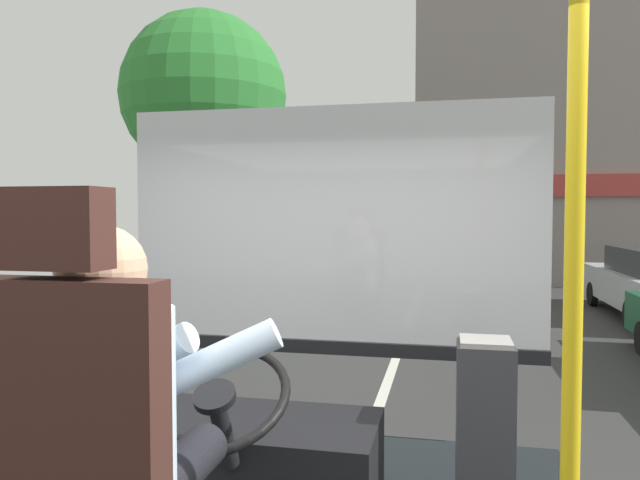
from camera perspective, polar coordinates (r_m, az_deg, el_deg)
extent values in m
cube|color=#343434|center=(10.84, 8.45, -8.37)|extent=(18.00, 44.00, 0.05)
cube|color=silver|center=(10.83, 8.45, -8.23)|extent=(0.12, 39.60, 0.00)
cube|color=#381E19|center=(1.48, -23.69, -16.23)|extent=(0.48, 0.10, 0.66)
cube|color=#381E19|center=(1.41, -24.01, 1.03)|extent=(0.22, 0.10, 0.18)
cylinder|color=black|center=(1.80, -14.21, -21.46)|extent=(0.14, 0.49, 0.14)
cylinder|color=black|center=(1.88, -19.45, -20.44)|extent=(0.14, 0.49, 0.14)
cylinder|color=silver|center=(1.62, -20.21, -16.27)|extent=(0.35, 0.35, 0.57)
cube|color=navy|center=(1.75, -16.97, -12.48)|extent=(0.06, 0.01, 0.35)
sphere|color=tan|center=(1.54, -20.43, -2.69)|extent=(0.22, 0.22, 0.22)
cylinder|color=silver|center=(1.76, -12.73, -12.47)|extent=(0.55, 0.21, 0.32)
cylinder|color=silver|center=(1.86, -18.93, -11.73)|extent=(0.55, 0.21, 0.32)
cube|color=black|center=(2.81, -6.41, -20.67)|extent=(1.10, 0.56, 0.40)
cylinder|color=black|center=(2.39, -9.35, -17.77)|extent=(0.07, 0.23, 0.35)
torus|color=black|center=(2.27, -10.18, -14.68)|extent=(0.57, 0.52, 0.29)
cylinder|color=black|center=(2.27, -10.18, -14.68)|extent=(0.16, 0.15, 0.10)
cylinder|color=gold|center=(1.51, 23.27, -7.96)|extent=(0.04, 0.04, 2.08)
cube|color=#333338|center=(2.77, 15.65, -17.24)|extent=(0.24, 0.24, 0.75)
cube|color=#9E9993|center=(2.67, 15.75, -9.43)|extent=(0.22, 0.22, 0.02)
cube|color=silver|center=(3.51, 0.96, 1.60)|extent=(2.50, 0.01, 1.40)
cube|color=black|center=(3.60, 0.95, -10.28)|extent=(2.50, 0.08, 0.08)
cylinder|color=#4C3828|center=(12.51, -11.06, 0.94)|extent=(0.34, 0.34, 3.36)
sphere|color=#2A762D|center=(12.74, -11.17, 13.57)|extent=(3.40, 3.40, 3.40)
cube|color=gray|center=(20.68, 26.82, 8.10)|extent=(12.12, 5.77, 8.23)
cylinder|color=black|center=(14.32, 24.87, -4.76)|extent=(0.14, 0.52, 0.52)
cylinder|color=black|center=(11.67, 27.86, -6.45)|extent=(0.14, 0.52, 0.52)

